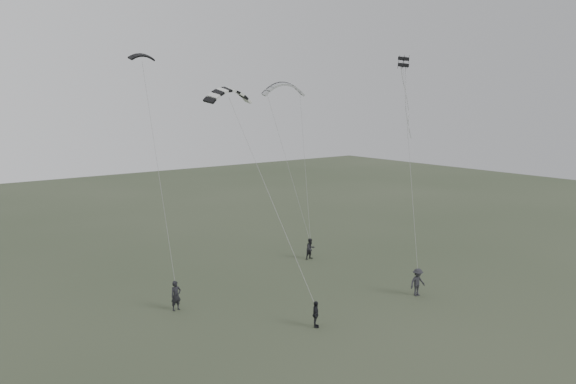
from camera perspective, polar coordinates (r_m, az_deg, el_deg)
ground at (r=34.71m, az=3.06°, el=-12.01°), size 140.00×140.00×0.00m
flyer_left at (r=35.21m, az=-11.31°, el=-10.28°), size 0.70×0.48×1.83m
flyer_right at (r=45.27m, az=2.30°, el=-5.78°), size 0.84×0.67×1.69m
flyer_center at (r=32.19m, az=2.83°, el=-12.30°), size 0.87×0.92×1.52m
flyer_far at (r=37.93m, az=13.03°, el=-8.91°), size 1.25×0.80×1.83m
kite_dark_small at (r=37.17m, az=-14.63°, el=13.31°), size 1.62×0.67×0.66m
kite_pale_large at (r=45.75m, az=-0.43°, el=10.91°), size 3.56×2.17×1.56m
kite_striped at (r=35.24m, az=-6.05°, el=10.32°), size 3.34×1.45×1.42m
kite_box at (r=41.22m, az=11.65°, el=12.82°), size 0.64×0.73×0.76m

